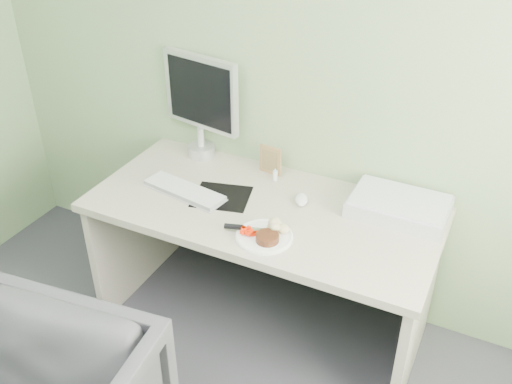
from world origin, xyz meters
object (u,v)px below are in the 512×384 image
at_px(plate, 264,237).
at_px(monitor, 201,101).
at_px(desk, 262,238).
at_px(scanner, 399,207).

relative_size(plate, monitor, 0.45).
xyz_separation_m(desk, monitor, (-0.50, 0.31, 0.49)).
height_order(plate, monitor, monitor).
distance_m(plate, monitor, 0.86).
distance_m(desk, monitor, 0.76).
xyz_separation_m(scanner, monitor, (-1.07, 0.10, 0.27)).
height_order(plate, scanner, scanner).
height_order(desk, scanner, scanner).
bearing_deg(scanner, desk, -158.65).
bearing_deg(plate, monitor, 138.88).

